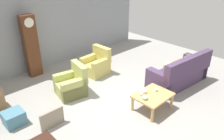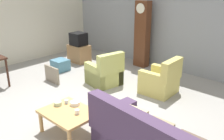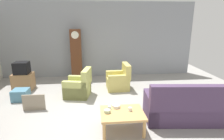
% 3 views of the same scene
% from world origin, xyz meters
% --- Properties ---
extents(ground_plane, '(10.40, 10.40, 0.00)m').
position_xyz_m(ground_plane, '(0.00, 0.00, 0.00)').
color(ground_plane, '#999691').
extents(garage_door_wall, '(8.40, 0.16, 3.20)m').
position_xyz_m(garage_door_wall, '(0.00, 3.60, 1.60)').
color(garage_door_wall, gray).
rests_on(garage_door_wall, ground_plane).
extents(couch_floral, '(2.17, 1.07, 1.04)m').
position_xyz_m(couch_floral, '(2.11, -0.59, 0.36)').
color(couch_floral, '#4C3856').
rests_on(couch_floral, ground_plane).
extents(armchair_olive_near, '(0.92, 0.89, 0.92)m').
position_xyz_m(armchair_olive_near, '(-0.70, 1.25, 0.31)').
color(armchair_olive_near, '#B7BC66').
rests_on(armchair_olive_near, ground_plane).
extents(armchair_olive_far, '(0.82, 0.80, 0.92)m').
position_xyz_m(armchair_olive_far, '(0.70, 1.80, 0.31)').
color(armchair_olive_far, '#C9BB5F').
rests_on(armchair_olive_far, ground_plane).
extents(coffee_table_wood, '(0.96, 0.76, 0.45)m').
position_xyz_m(coffee_table_wood, '(0.42, -0.82, 0.38)').
color(coffee_table_wood, tan).
rests_on(coffee_table_wood, ground_plane).
extents(grandfather_clock, '(0.44, 0.30, 2.08)m').
position_xyz_m(grandfather_clock, '(-0.92, 3.17, 1.04)').
color(grandfather_clock, '#562D19').
rests_on(grandfather_clock, ground_plane).
extents(tv_stand_cabinet, '(0.68, 0.52, 0.59)m').
position_xyz_m(tv_stand_cabinet, '(-2.74, 2.08, 0.29)').
color(tv_stand_cabinet, '#997047').
rests_on(tv_stand_cabinet, ground_plane).
extents(tv_crt, '(0.48, 0.44, 0.42)m').
position_xyz_m(tv_crt, '(-2.74, 2.08, 0.80)').
color(tv_crt, black).
rests_on(tv_crt, tv_stand_cabinet).
extents(framed_picture_leaning, '(0.60, 0.05, 0.45)m').
position_xyz_m(framed_picture_leaning, '(-1.86, 0.37, 0.23)').
color(framed_picture_leaning, gray).
rests_on(framed_picture_leaning, ground_plane).
extents(storage_box_blue, '(0.47, 0.44, 0.35)m').
position_xyz_m(storage_box_blue, '(-2.48, 1.10, 0.17)').
color(storage_box_blue, teal).
rests_on(storage_box_blue, ground_plane).
extents(cup_white_porcelain, '(0.08, 0.08, 0.08)m').
position_xyz_m(cup_white_porcelain, '(0.61, -0.77, 0.49)').
color(cup_white_porcelain, white).
rests_on(cup_white_porcelain, coffee_table_wood).
extents(cup_blue_rimmed, '(0.08, 0.08, 0.08)m').
position_xyz_m(cup_blue_rimmed, '(0.15, -0.65, 0.49)').
color(cup_blue_rimmed, silver).
rests_on(cup_blue_rimmed, coffee_table_wood).
extents(bowl_white_stacked, '(0.18, 0.18, 0.07)m').
position_xyz_m(bowl_white_stacked, '(0.31, -0.58, 0.48)').
color(bowl_white_stacked, white).
rests_on(bowl_white_stacked, coffee_table_wood).
extents(bowl_shallow_green, '(0.15, 0.15, 0.07)m').
position_xyz_m(bowl_shallow_green, '(0.09, -0.81, 0.48)').
color(bowl_shallow_green, '#B2C69E').
rests_on(bowl_shallow_green, coffee_table_wood).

